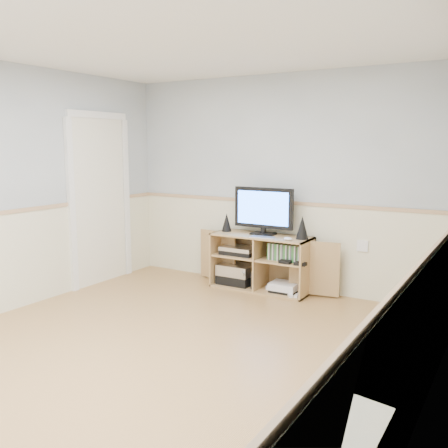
{
  "coord_description": "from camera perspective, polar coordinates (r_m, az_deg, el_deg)",
  "views": [
    {
      "loc": [
        2.44,
        -3.11,
        1.68
      ],
      "look_at": [
        -0.15,
        1.2,
        0.89
      ],
      "focal_mm": 40.0,
      "sensor_mm": 36.0,
      "label": 1
    }
  ],
  "objects": [
    {
      "name": "room",
      "position": [
        4.12,
        -6.68,
        2.39
      ],
      "size": [
        4.04,
        4.54,
        2.54
      ],
      "color": "tan",
      "rests_on": "ground"
    },
    {
      "name": "media_cabinet",
      "position": [
        5.93,
        4.49,
        -4.23
      ],
      "size": [
        1.83,
        0.44,
        0.65
      ],
      "color": "tan",
      "rests_on": "floor"
    },
    {
      "name": "monitor",
      "position": [
        5.81,
        4.54,
        1.69
      ],
      "size": [
        0.74,
        0.18,
        0.55
      ],
      "color": "black",
      "rests_on": "media_cabinet"
    },
    {
      "name": "speaker_left",
      "position": [
        6.04,
        0.3,
        0.2
      ],
      "size": [
        0.12,
        0.12,
        0.22
      ],
      "primitive_type": "cone",
      "color": "black",
      "rests_on": "media_cabinet"
    },
    {
      "name": "speaker_right",
      "position": [
        5.61,
        8.94,
        -0.4
      ],
      "size": [
        0.14,
        0.14,
        0.26
      ],
      "primitive_type": "cone",
      "color": "black",
      "rests_on": "media_cabinet"
    },
    {
      "name": "keyboard",
      "position": [
        5.65,
        4.38,
        -1.51
      ],
      "size": [
        0.29,
        0.16,
        0.01
      ],
      "primitive_type": "cube",
      "rotation": [
        0.0,
        0.0,
        0.16
      ],
      "color": "silver",
      "rests_on": "media_cabinet"
    },
    {
      "name": "mouse",
      "position": [
        5.52,
        7.32,
        -1.69
      ],
      "size": [
        0.1,
        0.07,
        0.04
      ],
      "primitive_type": "ellipsoid",
      "rotation": [
        0.0,
        0.0,
        0.07
      ],
      "color": "white",
      "rests_on": "media_cabinet"
    },
    {
      "name": "av_components",
      "position": [
        6.05,
        1.56,
        -5.04
      ],
      "size": [
        0.51,
        0.31,
        0.47
      ],
      "color": "black",
      "rests_on": "media_cabinet"
    },
    {
      "name": "game_consoles",
      "position": [
        5.81,
        6.85,
        -7.21
      ],
      "size": [
        0.45,
        0.3,
        0.11
      ],
      "color": "white",
      "rests_on": "media_cabinet"
    },
    {
      "name": "game_cases",
      "position": [
        5.7,
        7.0,
        -3.23
      ],
      "size": [
        0.39,
        0.13,
        0.19
      ],
      "primitive_type": "cube",
      "color": "#3F8C3F",
      "rests_on": "media_cabinet"
    },
    {
      "name": "wall_outlet",
      "position": [
        5.64,
        15.57,
        -2.42
      ],
      "size": [
        0.12,
        0.03,
        0.12
      ],
      "primitive_type": "cube",
      "color": "white",
      "rests_on": "wall_back"
    }
  ]
}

